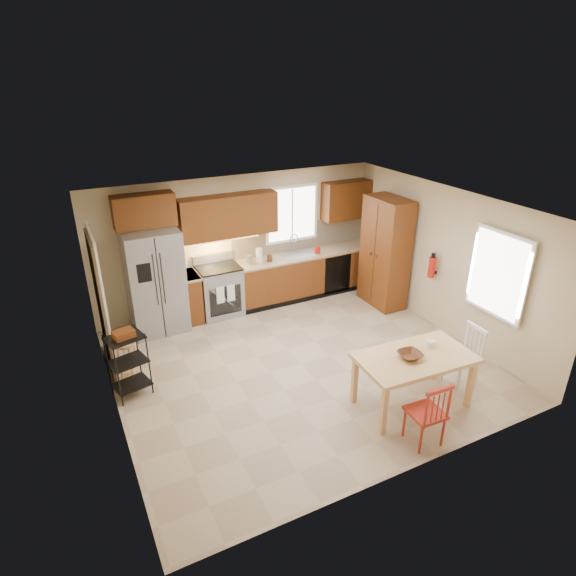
# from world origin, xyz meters

# --- Properties ---
(floor) EXTENTS (5.50, 5.50, 0.00)m
(floor) POSITION_xyz_m (0.00, 0.00, 0.00)
(floor) COLOR tan
(floor) RESTS_ON ground
(ceiling) EXTENTS (5.50, 5.00, 0.02)m
(ceiling) POSITION_xyz_m (0.00, 0.00, 2.50)
(ceiling) COLOR silver
(ceiling) RESTS_ON ground
(wall_back) EXTENTS (5.50, 0.02, 2.50)m
(wall_back) POSITION_xyz_m (0.00, 2.50, 1.25)
(wall_back) COLOR #CCB793
(wall_back) RESTS_ON ground
(wall_front) EXTENTS (5.50, 0.02, 2.50)m
(wall_front) POSITION_xyz_m (0.00, -2.50, 1.25)
(wall_front) COLOR #CCB793
(wall_front) RESTS_ON ground
(wall_left) EXTENTS (0.02, 5.00, 2.50)m
(wall_left) POSITION_xyz_m (-2.75, 0.00, 1.25)
(wall_left) COLOR #CCB793
(wall_left) RESTS_ON ground
(wall_right) EXTENTS (0.02, 5.00, 2.50)m
(wall_right) POSITION_xyz_m (2.75, 0.00, 1.25)
(wall_right) COLOR #CCB793
(wall_right) RESTS_ON ground
(refrigerator) EXTENTS (0.92, 0.75, 1.82)m
(refrigerator) POSITION_xyz_m (-1.70, 2.12, 0.91)
(refrigerator) COLOR gray
(refrigerator) RESTS_ON floor
(range_stove) EXTENTS (0.76, 0.63, 0.92)m
(range_stove) POSITION_xyz_m (-0.55, 2.19, 0.46)
(range_stove) COLOR gray
(range_stove) RESTS_ON floor
(base_cabinet_narrow) EXTENTS (0.30, 0.60, 0.90)m
(base_cabinet_narrow) POSITION_xyz_m (-1.10, 2.20, 0.45)
(base_cabinet_narrow) COLOR #672E13
(base_cabinet_narrow) RESTS_ON floor
(base_cabinet_run) EXTENTS (2.92, 0.60, 0.90)m
(base_cabinet_run) POSITION_xyz_m (1.29, 2.20, 0.45)
(base_cabinet_run) COLOR #672E13
(base_cabinet_run) RESTS_ON floor
(dishwasher) EXTENTS (0.60, 0.02, 0.78)m
(dishwasher) POSITION_xyz_m (1.85, 1.91, 0.45)
(dishwasher) COLOR black
(dishwasher) RESTS_ON floor
(backsplash) EXTENTS (2.92, 0.03, 0.55)m
(backsplash) POSITION_xyz_m (1.29, 2.48, 1.18)
(backsplash) COLOR beige
(backsplash) RESTS_ON wall_back
(upper_over_fridge) EXTENTS (1.00, 0.35, 0.55)m
(upper_over_fridge) POSITION_xyz_m (-1.70, 2.33, 2.10)
(upper_over_fridge) COLOR #5C310F
(upper_over_fridge) RESTS_ON wall_back
(upper_left_block) EXTENTS (1.80, 0.35, 0.75)m
(upper_left_block) POSITION_xyz_m (-0.25, 2.33, 1.83)
(upper_left_block) COLOR #5C310F
(upper_left_block) RESTS_ON wall_back
(upper_right_block) EXTENTS (1.00, 0.35, 0.75)m
(upper_right_block) POSITION_xyz_m (2.25, 2.33, 1.83)
(upper_right_block) COLOR #5C310F
(upper_right_block) RESTS_ON wall_back
(window_back) EXTENTS (1.12, 0.04, 1.12)m
(window_back) POSITION_xyz_m (1.10, 2.48, 1.65)
(window_back) COLOR white
(window_back) RESTS_ON wall_back
(sink) EXTENTS (0.62, 0.46, 0.16)m
(sink) POSITION_xyz_m (1.10, 2.20, 0.86)
(sink) COLOR gray
(sink) RESTS_ON base_cabinet_run
(undercab_glow) EXTENTS (1.60, 0.30, 0.01)m
(undercab_glow) POSITION_xyz_m (-0.55, 2.30, 1.43)
(undercab_glow) COLOR #FFBF66
(undercab_glow) RESTS_ON wall_back
(soap_bottle) EXTENTS (0.09, 0.09, 0.19)m
(soap_bottle) POSITION_xyz_m (1.48, 2.10, 1.00)
(soap_bottle) COLOR #B7170C
(soap_bottle) RESTS_ON base_cabinet_run
(paper_towel) EXTENTS (0.12, 0.12, 0.28)m
(paper_towel) POSITION_xyz_m (0.25, 2.15, 1.04)
(paper_towel) COLOR white
(paper_towel) RESTS_ON base_cabinet_run
(canister_steel) EXTENTS (0.11, 0.11, 0.18)m
(canister_steel) POSITION_xyz_m (0.05, 2.15, 0.99)
(canister_steel) COLOR gray
(canister_steel) RESTS_ON base_cabinet_run
(canister_wood) EXTENTS (0.10, 0.10, 0.14)m
(canister_wood) POSITION_xyz_m (0.45, 2.12, 0.97)
(canister_wood) COLOR #522D15
(canister_wood) RESTS_ON base_cabinet_run
(pantry) EXTENTS (0.50, 0.95, 2.10)m
(pantry) POSITION_xyz_m (2.43, 1.20, 1.05)
(pantry) COLOR #672E13
(pantry) RESTS_ON floor
(fire_extinguisher) EXTENTS (0.12, 0.12, 0.36)m
(fire_extinguisher) POSITION_xyz_m (2.63, 0.15, 1.10)
(fire_extinguisher) COLOR #B7170C
(fire_extinguisher) RESTS_ON wall_right
(window_right) EXTENTS (0.04, 1.02, 1.32)m
(window_right) POSITION_xyz_m (2.68, -1.15, 1.45)
(window_right) COLOR white
(window_right) RESTS_ON wall_right
(doorway) EXTENTS (0.04, 0.95, 2.10)m
(doorway) POSITION_xyz_m (-2.67, 1.30, 1.05)
(doorway) COLOR #8C7A59
(doorway) RESTS_ON wall_left
(dining_table) EXTENTS (1.59, 0.95, 0.75)m
(dining_table) POSITION_xyz_m (0.89, -1.54, 0.38)
(dining_table) COLOR tan
(dining_table) RESTS_ON floor
(chair_red) EXTENTS (0.45, 0.45, 0.91)m
(chair_red) POSITION_xyz_m (0.54, -2.19, 0.45)
(chair_red) COLOR maroon
(chair_red) RESTS_ON floor
(chair_white) EXTENTS (0.45, 0.45, 0.91)m
(chair_white) POSITION_xyz_m (1.84, -1.49, 0.45)
(chair_white) COLOR white
(chair_white) RESTS_ON floor
(table_bowl) EXTENTS (0.33, 0.33, 0.08)m
(table_bowl) POSITION_xyz_m (0.79, -1.54, 0.76)
(table_bowl) COLOR #522D15
(table_bowl) RESTS_ON dining_table
(table_jar) EXTENTS (0.12, 0.12, 0.13)m
(table_jar) POSITION_xyz_m (1.23, -1.44, 0.79)
(table_jar) COLOR white
(table_jar) RESTS_ON dining_table
(bar_stool) EXTENTS (0.39, 0.39, 0.66)m
(bar_stool) POSITION_xyz_m (-2.47, 0.75, 0.33)
(bar_stool) COLOR tan
(bar_stool) RESTS_ON floor
(utility_cart) EXTENTS (0.56, 0.49, 0.98)m
(utility_cart) POSITION_xyz_m (-2.50, 0.40, 0.49)
(utility_cart) COLOR black
(utility_cart) RESTS_ON floor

